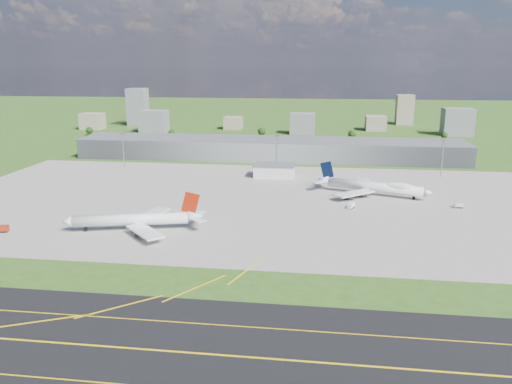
# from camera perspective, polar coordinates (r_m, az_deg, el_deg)

# --- Properties ---
(ground) EXTENTS (1400.00, 1400.00, 0.00)m
(ground) POSITION_cam_1_polar(r_m,az_deg,el_deg) (381.44, 1.31, 3.44)
(ground) COLOR #314E18
(ground) RESTS_ON ground
(taxiway) EXTENTS (1400.00, 60.00, 0.06)m
(taxiway) POSITION_cam_1_polar(r_m,az_deg,el_deg) (139.92, -10.90, -17.37)
(taxiway) COLOR black
(taxiway) RESTS_ON ground
(apron) EXTENTS (360.00, 190.00, 0.08)m
(apron) POSITION_cam_1_polar(r_m,az_deg,el_deg) (273.89, 0.89, -0.99)
(apron) COLOR gray
(apron) RESTS_ON ground
(terminal) EXTENTS (300.00, 42.00, 15.00)m
(terminal) POSITION_cam_1_polar(r_m,az_deg,el_deg) (394.77, 1.55, 4.93)
(terminal) COLOR gray
(terminal) RESTS_ON ground
(ops_building) EXTENTS (26.00, 16.00, 8.00)m
(ops_building) POSITION_cam_1_polar(r_m,az_deg,el_deg) (330.92, 2.09, 2.43)
(ops_building) COLOR silver
(ops_building) RESTS_ON ground
(mast_west) EXTENTS (3.50, 2.00, 25.90)m
(mast_west) POSITION_cam_1_polar(r_m,az_deg,el_deg) (369.36, -14.97, 5.38)
(mast_west) COLOR gray
(mast_west) RESTS_ON ground
(mast_center) EXTENTS (3.50, 2.00, 25.90)m
(mast_center) POSITION_cam_1_polar(r_m,az_deg,el_deg) (343.05, 2.36, 5.19)
(mast_center) COLOR gray
(mast_center) RESTS_ON ground
(mast_east) EXTENTS (3.50, 2.00, 25.90)m
(mast_east) POSITION_cam_1_polar(r_m,az_deg,el_deg) (350.90, 20.60, 4.48)
(mast_east) COLOR gray
(mast_east) RESTS_ON ground
(airliner_red_twin) EXTENTS (62.12, 47.60, 17.24)m
(airliner_red_twin) POSITION_cam_1_polar(r_m,az_deg,el_deg) (231.84, -13.52, -3.14)
(airliner_red_twin) COLOR white
(airliner_red_twin) RESTS_ON ground
(airliner_blue_quad) EXTENTS (64.19, 49.06, 17.35)m
(airliner_blue_quad) POSITION_cam_1_polar(r_m,az_deg,el_deg) (292.23, 13.38, 0.57)
(airliner_blue_quad) COLOR white
(airliner_blue_quad) RESTS_ON ground
(crash_tender) EXTENTS (6.29, 3.94, 3.08)m
(crash_tender) POSITION_cam_1_polar(r_m,az_deg,el_deg) (250.24, -27.06, -3.79)
(crash_tender) COLOR #A3240B
(crash_tender) RESTS_ON ground
(tug_yellow) EXTENTS (4.17, 2.74, 1.92)m
(tug_yellow) POSITION_cam_1_polar(r_m,az_deg,el_deg) (233.03, -13.22, -3.96)
(tug_yellow) COLOR #C79B0B
(tug_yellow) RESTS_ON ground
(van_white_near) EXTENTS (4.24, 5.92, 2.73)m
(van_white_near) POSITION_cam_1_polar(r_m,az_deg,el_deg) (263.89, 10.80, -1.56)
(van_white_near) COLOR white
(van_white_near) RESTS_ON ground
(van_white_far) EXTENTS (4.50, 2.22, 2.34)m
(van_white_far) POSITION_cam_1_polar(r_m,az_deg,el_deg) (280.49, 22.17, -1.48)
(van_white_far) COLOR silver
(van_white_far) RESTS_ON ground
(bldg_far_w) EXTENTS (24.00, 20.00, 18.00)m
(bldg_far_w) POSITION_cam_1_polar(r_m,az_deg,el_deg) (604.80, -18.20, 7.71)
(bldg_far_w) COLOR gray
(bldg_far_w) RESTS_ON ground
(bldg_w) EXTENTS (28.00, 22.00, 24.00)m
(bldg_w) POSITION_cam_1_polar(r_m,az_deg,el_deg) (555.77, -11.58, 7.91)
(bldg_w) COLOR slate
(bldg_w) RESTS_ON ground
(bldg_cw) EXTENTS (20.00, 18.00, 14.00)m
(bldg_cw) POSITION_cam_1_polar(r_m,az_deg,el_deg) (574.85, -2.62, 7.89)
(bldg_cw) COLOR gray
(bldg_cw) RESTS_ON ground
(bldg_c) EXTENTS (26.00, 20.00, 22.00)m
(bldg_c) POSITION_cam_1_polar(r_m,az_deg,el_deg) (536.17, 5.34, 7.80)
(bldg_c) COLOR slate
(bldg_c) RESTS_ON ground
(bldg_ce) EXTENTS (22.00, 24.00, 16.00)m
(bldg_ce) POSITION_cam_1_polar(r_m,az_deg,el_deg) (578.96, 13.50, 7.66)
(bldg_ce) COLOR gray
(bldg_ce) RESTS_ON ground
(bldg_e) EXTENTS (30.00, 22.00, 28.00)m
(bldg_e) POSITION_cam_1_polar(r_m,az_deg,el_deg) (563.01, 22.02, 7.44)
(bldg_e) COLOR slate
(bldg_e) RESTS_ON ground
(bldg_tall_w) EXTENTS (22.00, 20.00, 44.00)m
(bldg_tall_w) POSITION_cam_1_polar(r_m,az_deg,el_deg) (624.52, -13.36, 9.44)
(bldg_tall_w) COLOR slate
(bldg_tall_w) RESTS_ON ground
(bldg_tall_e) EXTENTS (20.00, 18.00, 36.00)m
(bldg_tall_e) POSITION_cam_1_polar(r_m,az_deg,el_deg) (642.36, 16.62, 9.00)
(bldg_tall_e) COLOR gray
(bldg_tall_e) RESTS_ON ground
(tree_far_w) EXTENTS (7.20, 7.20, 8.80)m
(tree_far_w) POSITION_cam_1_polar(r_m,az_deg,el_deg) (551.87, -18.50, 6.70)
(tree_far_w) COLOR #382314
(tree_far_w) RESTS_ON ground
(tree_w) EXTENTS (6.75, 6.75, 8.25)m
(tree_w) POSITION_cam_1_polar(r_m,az_deg,el_deg) (514.37, -9.62, 6.68)
(tree_w) COLOR #382314
(tree_w) RESTS_ON ground
(tree_c) EXTENTS (8.10, 8.10, 9.90)m
(tree_c) POSITION_cam_1_polar(r_m,az_deg,el_deg) (510.23, 0.66, 6.93)
(tree_c) COLOR #382314
(tree_c) RESTS_ON ground
(tree_e) EXTENTS (7.65, 7.65, 9.35)m
(tree_e) POSITION_cam_1_polar(r_m,az_deg,el_deg) (502.64, 10.90, 6.52)
(tree_e) COLOR #382314
(tree_e) RESTS_ON ground
(tree_far_e) EXTENTS (6.30, 6.30, 7.70)m
(tree_far_e) POSITION_cam_1_polar(r_m,az_deg,el_deg) (525.63, 20.72, 6.08)
(tree_far_e) COLOR #382314
(tree_far_e) RESTS_ON ground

